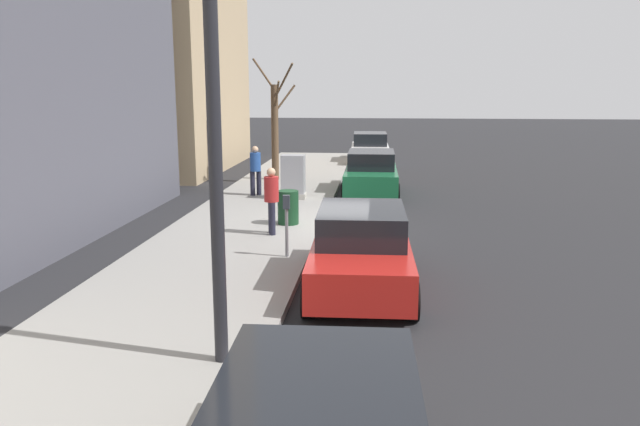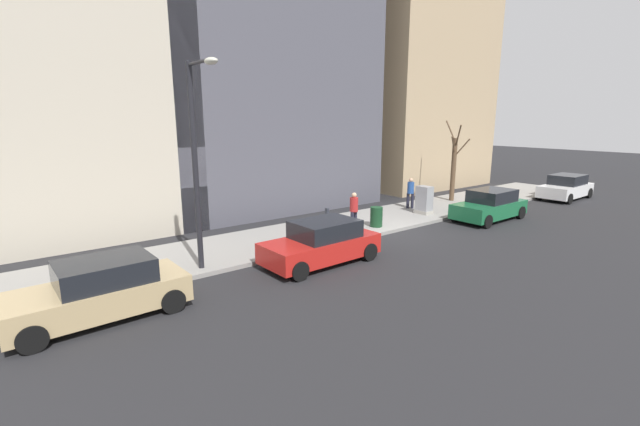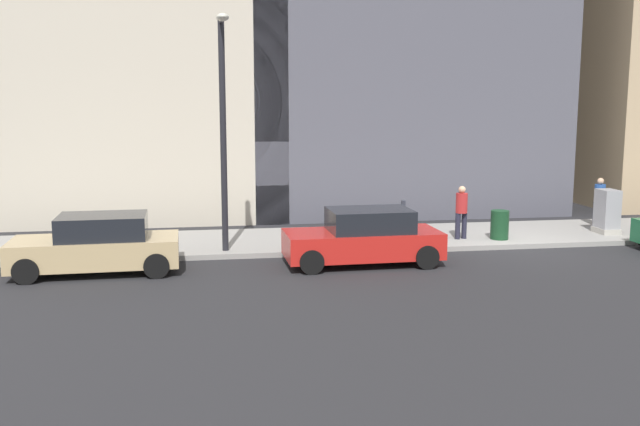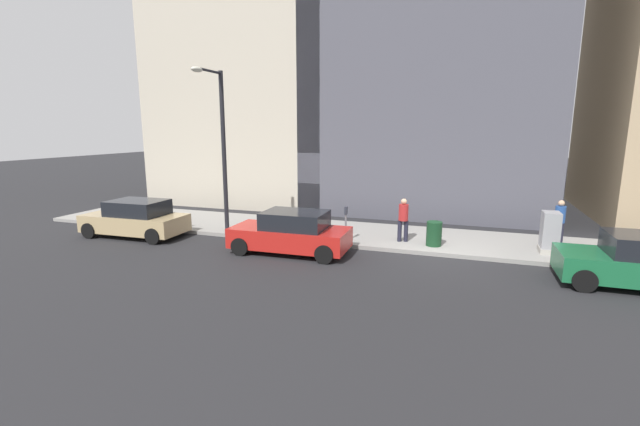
{
  "view_description": "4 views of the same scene",
  "coord_description": "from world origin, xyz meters",
  "px_view_note": "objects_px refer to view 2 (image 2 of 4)",
  "views": [
    {
      "loc": [
        -1.52,
        16.37,
        3.76
      ],
      "look_at": [
        -0.23,
        3.01,
        1.03
      ],
      "focal_mm": 35.0,
      "sensor_mm": 36.0,
      "label": 1
    },
    {
      "loc": [
        -12.46,
        13.84,
        5.0
      ],
      "look_at": [
        1.53,
        2.97,
        1.04
      ],
      "focal_mm": 24.0,
      "sensor_mm": 36.0,
      "label": 2
    },
    {
      "loc": [
        -19.75,
        9.27,
        4.38
      ],
      "look_at": [
        1.04,
        5.87,
        1.09
      ],
      "focal_mm": 40.0,
      "sensor_mm": 36.0,
      "label": 3
    },
    {
      "loc": [
        -14.89,
        -0.78,
        4.38
      ],
      "look_at": [
        1.85,
        4.98,
        0.89
      ],
      "focal_mm": 24.0,
      "sensor_mm": 36.0,
      "label": 4
    }
  ],
  "objects_px": {
    "streetlamp": "(198,151)",
    "trash_bin": "(376,217)",
    "parked_car_green": "(490,205)",
    "parked_car_red": "(322,243)",
    "parked_car_white": "(566,187)",
    "bare_tree": "(454,166)",
    "pedestrian_near_meter": "(411,191)",
    "utility_box": "(424,200)",
    "pedestrian_midblock": "(354,209)",
    "parked_car_tan": "(101,290)",
    "parking_meter": "(327,221)"
  },
  "relations": [
    {
      "from": "parked_car_red",
      "to": "trash_bin",
      "type": "height_order",
      "value": "parked_car_red"
    },
    {
      "from": "parked_car_green",
      "to": "parked_car_red",
      "type": "xyz_separation_m",
      "value": [
        0.01,
        10.62,
        0.0
      ]
    },
    {
      "from": "parked_car_white",
      "to": "pedestrian_near_meter",
      "type": "bearing_deg",
      "value": 69.02
    },
    {
      "from": "streetlamp",
      "to": "parked_car_tan",
      "type": "bearing_deg",
      "value": 112.16
    },
    {
      "from": "parked_car_tan",
      "to": "utility_box",
      "type": "xyz_separation_m",
      "value": [
        2.37,
        -15.66,
        0.11
      ]
    },
    {
      "from": "bare_tree",
      "to": "streetlamp",
      "type": "bearing_deg",
      "value": 97.92
    },
    {
      "from": "pedestrian_midblock",
      "to": "parked_car_tan",
      "type": "bearing_deg",
      "value": -2.47
    },
    {
      "from": "parking_meter",
      "to": "pedestrian_midblock",
      "type": "relative_size",
      "value": 0.81
    },
    {
      "from": "trash_bin",
      "to": "parked_car_tan",
      "type": "bearing_deg",
      "value": 99.46
    },
    {
      "from": "streetlamp",
      "to": "trash_bin",
      "type": "relative_size",
      "value": 7.22
    },
    {
      "from": "parked_car_tan",
      "to": "utility_box",
      "type": "bearing_deg",
      "value": -83.0
    },
    {
      "from": "parked_car_green",
      "to": "trash_bin",
      "type": "height_order",
      "value": "parked_car_green"
    },
    {
      "from": "pedestrian_near_meter",
      "to": "streetlamp",
      "type": "bearing_deg",
      "value": 61.07
    },
    {
      "from": "utility_box",
      "to": "pedestrian_midblock",
      "type": "xyz_separation_m",
      "value": [
        -0.16,
        5.03,
        0.24
      ]
    },
    {
      "from": "parking_meter",
      "to": "pedestrian_near_meter",
      "type": "relative_size",
      "value": 0.81
    },
    {
      "from": "parked_car_red",
      "to": "trash_bin",
      "type": "distance_m",
      "value": 5.24
    },
    {
      "from": "parked_car_red",
      "to": "pedestrian_midblock",
      "type": "distance_m",
      "value": 4.33
    },
    {
      "from": "parked_car_red",
      "to": "parking_meter",
      "type": "height_order",
      "value": "parked_car_red"
    },
    {
      "from": "parked_car_white",
      "to": "utility_box",
      "type": "relative_size",
      "value": 2.97
    },
    {
      "from": "parked_car_green",
      "to": "pedestrian_midblock",
      "type": "bearing_deg",
      "value": 70.96
    },
    {
      "from": "parked_car_tan",
      "to": "parking_meter",
      "type": "xyz_separation_m",
      "value": [
        1.52,
        -8.56,
        0.24
      ]
    },
    {
      "from": "pedestrian_near_meter",
      "to": "parked_car_red",
      "type": "bearing_deg",
      "value": 73.41
    },
    {
      "from": "parked_car_green",
      "to": "parked_car_red",
      "type": "bearing_deg",
      "value": 89.46
    },
    {
      "from": "parked_car_tan",
      "to": "bare_tree",
      "type": "relative_size",
      "value": 0.9
    },
    {
      "from": "parking_meter",
      "to": "trash_bin",
      "type": "bearing_deg",
      "value": -82.1
    },
    {
      "from": "parked_car_tan",
      "to": "utility_box",
      "type": "relative_size",
      "value": 2.97
    },
    {
      "from": "parked_car_white",
      "to": "parked_car_green",
      "type": "height_order",
      "value": "same"
    },
    {
      "from": "streetlamp",
      "to": "bare_tree",
      "type": "bearing_deg",
      "value": -82.08
    },
    {
      "from": "parking_meter",
      "to": "trash_bin",
      "type": "xyz_separation_m",
      "value": [
        0.45,
        -3.24,
        -0.38
      ]
    },
    {
      "from": "parked_car_green",
      "to": "utility_box",
      "type": "bearing_deg",
      "value": 37.54
    },
    {
      "from": "utility_box",
      "to": "pedestrian_near_meter",
      "type": "xyz_separation_m",
      "value": [
        1.35,
        -0.51,
        0.24
      ]
    },
    {
      "from": "parked_car_tan",
      "to": "streetlamp",
      "type": "distance_m",
      "value": 4.86
    },
    {
      "from": "utility_box",
      "to": "parked_car_red",
      "type": "bearing_deg",
      "value": 106.1
    },
    {
      "from": "parking_meter",
      "to": "bare_tree",
      "type": "bearing_deg",
      "value": -79.3
    },
    {
      "from": "parked_car_tan",
      "to": "parking_meter",
      "type": "relative_size",
      "value": 3.15
    },
    {
      "from": "utility_box",
      "to": "streetlamp",
      "type": "bearing_deg",
      "value": 94.71
    },
    {
      "from": "utility_box",
      "to": "parked_car_white",
      "type": "bearing_deg",
      "value": -101.94
    },
    {
      "from": "parked_car_white",
      "to": "parked_car_red",
      "type": "bearing_deg",
      "value": 88.93
    },
    {
      "from": "utility_box",
      "to": "bare_tree",
      "type": "distance_m",
      "value": 4.59
    },
    {
      "from": "parked_car_green",
      "to": "pedestrian_near_meter",
      "type": "distance_m",
      "value": 4.14
    },
    {
      "from": "streetlamp",
      "to": "pedestrian_near_meter",
      "type": "distance_m",
      "value": 13.4
    },
    {
      "from": "parked_car_white",
      "to": "bare_tree",
      "type": "height_order",
      "value": "bare_tree"
    },
    {
      "from": "parking_meter",
      "to": "parked_car_tan",
      "type": "bearing_deg",
      "value": 100.05
    },
    {
      "from": "parked_car_red",
      "to": "utility_box",
      "type": "relative_size",
      "value": 2.97
    },
    {
      "from": "parked_car_white",
      "to": "parking_meter",
      "type": "xyz_separation_m",
      "value": [
        1.46,
        18.04,
        0.24
      ]
    },
    {
      "from": "parking_meter",
      "to": "bare_tree",
      "type": "xyz_separation_m",
      "value": [
        2.13,
        -11.3,
        1.22
      ]
    },
    {
      "from": "streetlamp",
      "to": "bare_tree",
      "type": "xyz_separation_m",
      "value": [
        2.3,
        -16.54,
        -1.82
      ]
    },
    {
      "from": "parking_meter",
      "to": "bare_tree",
      "type": "distance_m",
      "value": 11.56
    },
    {
      "from": "trash_bin",
      "to": "streetlamp",
      "type": "bearing_deg",
      "value": 94.16
    },
    {
      "from": "parked_car_tan",
      "to": "pedestrian_midblock",
      "type": "xyz_separation_m",
      "value": [
        2.2,
        -10.64,
        0.35
      ]
    }
  ]
}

